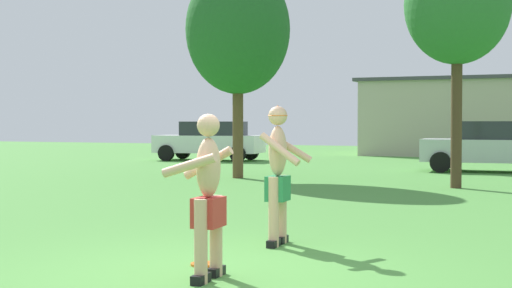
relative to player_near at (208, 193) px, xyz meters
name	(u,v)px	position (x,y,z in m)	size (l,w,h in m)	color
ground_plane	(212,275)	(-0.06, 0.21, -0.85)	(80.00, 80.00, 0.00)	#4C8E3D
player_near	(208,193)	(0.00, 0.00, 0.00)	(0.57, 0.63, 1.63)	black
player_in_green	(278,168)	(-0.08, 2.15, 0.12)	(0.58, 0.63, 1.76)	black
frisbee	(204,264)	(-0.36, 0.62, -0.84)	(0.29, 0.29, 0.03)	orange
car_silver_near_post	(495,146)	(1.33, 17.36, -0.03)	(4.39, 2.22, 1.58)	silver
car_white_far_end	(210,140)	(-9.90, 20.15, -0.03)	(4.48, 2.44, 1.58)	white
outbuilding_behind_lot	(495,117)	(0.37, 29.74, 0.95)	(12.02, 6.98, 3.60)	#B2A893
tree_left_field	(238,30)	(-5.06, 12.04, 3.24)	(2.89, 2.89, 5.91)	brown
tree_right_field	(457,5)	(0.94, 11.20, 3.43)	(2.46, 2.46, 5.73)	#4C3823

